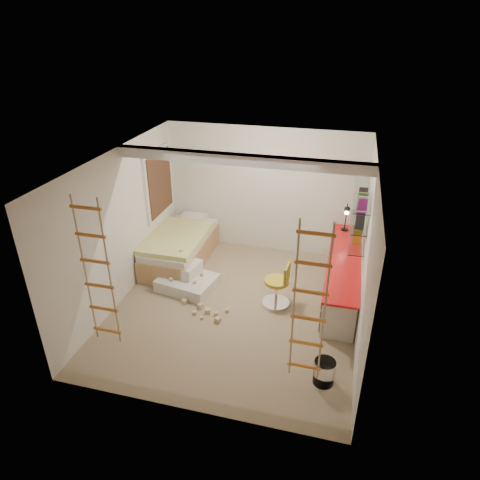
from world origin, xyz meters
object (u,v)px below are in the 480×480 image
(swivel_chair, at_px, (278,290))
(bed, at_px, (180,247))
(play_platform, at_px, (186,278))
(desk, at_px, (342,275))

(swivel_chair, bearing_deg, bed, 155.83)
(bed, distance_m, swivel_chair, 2.36)
(bed, relative_size, play_platform, 1.81)
(bed, bearing_deg, desk, -6.49)
(desk, distance_m, play_platform, 2.82)
(bed, height_order, play_platform, bed)
(desk, bearing_deg, play_platform, -170.45)
(desk, xyz_separation_m, bed, (-3.20, 0.36, -0.07))
(swivel_chair, bearing_deg, play_platform, 175.43)
(desk, relative_size, swivel_chair, 3.46)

